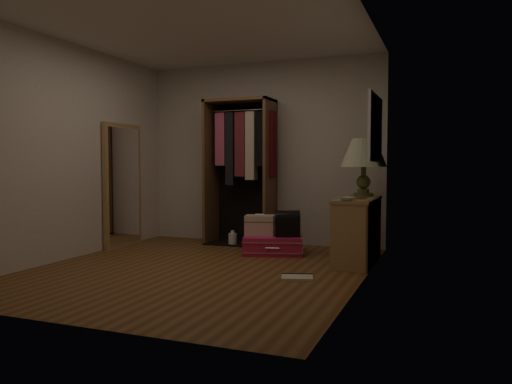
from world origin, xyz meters
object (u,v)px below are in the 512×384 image
floor_mirror (123,185)px  pink_suitcase (273,245)px  black_bag (288,223)px  console_bookshelf (358,228)px  train_case (260,225)px  open_wardrobe (243,159)px  table_lamp (364,154)px  white_jug (233,239)px

floor_mirror → pink_suitcase: bearing=5.0°
pink_suitcase → floor_mirror: bearing=168.3°
black_bag → console_bookshelf: bearing=-33.7°
train_case → black_bag: size_ratio=1.21×
open_wardrobe → black_bag: open_wardrobe is taller
train_case → table_lamp: 1.58m
table_lamp → white_jug: table_lamp is taller
pink_suitcase → train_case: train_case is taller
train_case → open_wardrobe: bearing=115.1°
console_bookshelf → table_lamp: table_lamp is taller
floor_mirror → pink_suitcase: floor_mirror is taller
train_case → white_jug: 0.74m
black_bag → white_jug: black_bag is taller
train_case → black_bag: bearing=-13.3°
open_wardrobe → black_bag: bearing=-34.1°
console_bookshelf → black_bag: size_ratio=3.15×
pink_suitcase → white_jug: pink_suitcase is taller
table_lamp → white_jug: 2.20m
console_bookshelf → floor_mirror: (-3.24, -0.02, 0.45)m
train_case → table_lamp: size_ratio=0.61×
open_wardrobe → white_jug: bearing=-118.1°
train_case → black_bag: black_bag is taller
floor_mirror → table_lamp: size_ratio=2.42×
floor_mirror → black_bag: size_ratio=4.78×
floor_mirror → console_bookshelf: bearing=0.4°
pink_suitcase → table_lamp: 1.60m
white_jug → pink_suitcase: bearing=-28.9°
black_bag → white_jug: bearing=134.0°
console_bookshelf → white_jug: (-1.84, 0.58, -0.31)m
floor_mirror → train_case: 2.03m
open_wardrobe → train_case: size_ratio=4.78×
open_wardrobe → white_jug: open_wardrobe is taller
floor_mirror → train_case: (1.96, 0.19, -0.49)m
floor_mirror → pink_suitcase: 2.27m
table_lamp → white_jug: bearing=173.8°
console_bookshelf → pink_suitcase: size_ratio=1.27×
floor_mirror → open_wardrobe: bearing=27.4°
train_case → white_jug: train_case is taller
console_bookshelf → floor_mirror: floor_mirror is taller
open_wardrobe → table_lamp: open_wardrobe is taller
pink_suitcase → train_case: bearing=161.6°
open_wardrobe → floor_mirror: open_wardrobe is taller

